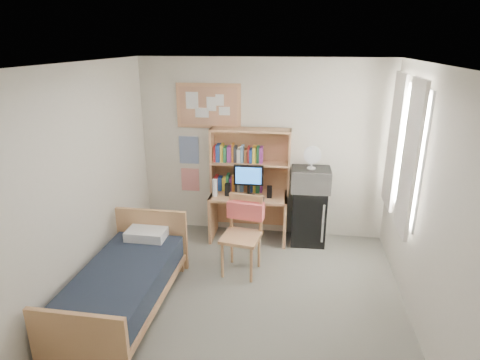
# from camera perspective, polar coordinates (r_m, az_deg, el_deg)

# --- Properties ---
(floor) EXTENTS (3.60, 4.20, 0.02)m
(floor) POSITION_cam_1_polar(r_m,az_deg,el_deg) (4.57, 0.03, -18.82)
(floor) COLOR gray
(floor) RESTS_ON ground
(ceiling) EXTENTS (3.60, 4.20, 0.02)m
(ceiling) POSITION_cam_1_polar(r_m,az_deg,el_deg) (3.61, 0.04, 15.94)
(ceiling) COLOR silver
(ceiling) RESTS_ON wall_back
(wall_back) EXTENTS (3.60, 0.04, 2.60)m
(wall_back) POSITION_cam_1_polar(r_m,az_deg,el_deg) (5.88, 3.14, 4.35)
(wall_back) COLOR silver
(wall_back) RESTS_ON floor
(wall_left) EXTENTS (0.04, 4.20, 2.60)m
(wall_left) POSITION_cam_1_polar(r_m,az_deg,el_deg) (4.52, -23.16, -1.87)
(wall_left) COLOR silver
(wall_left) RESTS_ON floor
(wall_right) EXTENTS (0.04, 4.20, 2.60)m
(wall_right) POSITION_cam_1_polar(r_m,az_deg,el_deg) (4.06, 26.10, -4.62)
(wall_right) COLOR silver
(wall_right) RESTS_ON floor
(window_unit) EXTENTS (0.10, 1.40, 1.70)m
(window_unit) POSITION_cam_1_polar(r_m,az_deg,el_deg) (5.06, 22.31, 3.96)
(window_unit) COLOR white
(window_unit) RESTS_ON wall_right
(curtain_left) EXTENTS (0.04, 0.55, 1.70)m
(curtain_left) POSITION_cam_1_polar(r_m,az_deg,el_deg) (4.67, 23.00, 2.70)
(curtain_left) COLOR white
(curtain_left) RESTS_ON wall_right
(curtain_right) EXTENTS (0.04, 0.55, 1.70)m
(curtain_right) POSITION_cam_1_polar(r_m,az_deg,el_deg) (5.43, 21.09, 5.08)
(curtain_right) COLOR white
(curtain_right) RESTS_ON wall_right
(bulletin_board) EXTENTS (0.94, 0.03, 0.64)m
(bulletin_board) POSITION_cam_1_polar(r_m,az_deg,el_deg) (5.86, -4.50, 10.47)
(bulletin_board) COLOR tan
(bulletin_board) RESTS_ON wall_back
(poster_wave) EXTENTS (0.30, 0.01, 0.42)m
(poster_wave) POSITION_cam_1_polar(r_m,az_deg,el_deg) (6.09, -7.27, 4.24)
(poster_wave) COLOR #244690
(poster_wave) RESTS_ON wall_back
(poster_japan) EXTENTS (0.28, 0.01, 0.36)m
(poster_japan) POSITION_cam_1_polar(r_m,az_deg,el_deg) (6.22, -7.09, 0.06)
(poster_japan) COLOR red
(poster_japan) RESTS_ON wall_back
(desk) EXTENTS (1.12, 0.58, 0.69)m
(desk) POSITION_cam_1_polar(r_m,az_deg,el_deg) (5.94, 1.24, -5.26)
(desk) COLOR tan
(desk) RESTS_ON floor
(desk_chair) EXTENTS (0.57, 0.57, 1.00)m
(desk_chair) POSITION_cam_1_polar(r_m,az_deg,el_deg) (5.03, 0.15, -8.04)
(desk_chair) COLOR tan
(desk_chair) RESTS_ON floor
(mini_fridge) EXTENTS (0.49, 0.49, 0.82)m
(mini_fridge) POSITION_cam_1_polar(r_m,az_deg,el_deg) (5.91, 9.69, -5.02)
(mini_fridge) COLOR black
(mini_fridge) RESTS_ON floor
(bed) EXTENTS (0.89, 1.77, 0.49)m
(bed) POSITION_cam_1_polar(r_m,az_deg,el_deg) (4.70, -16.25, -14.69)
(bed) COLOR black
(bed) RESTS_ON floor
(hutch) EXTENTS (1.15, 0.32, 0.94)m
(hutch) POSITION_cam_1_polar(r_m,az_deg,el_deg) (5.79, 1.46, 2.73)
(hutch) COLOR tan
(hutch) RESTS_ON desk
(monitor) EXTENTS (0.42, 0.04, 0.45)m
(monitor) POSITION_cam_1_polar(r_m,az_deg,el_deg) (5.67, 1.22, -0.26)
(monitor) COLOR black
(monitor) RESTS_ON desk
(keyboard) EXTENTS (0.47, 0.16, 0.02)m
(keyboard) POSITION_cam_1_polar(r_m,az_deg,el_deg) (5.61, 1.05, -2.76)
(keyboard) COLOR black
(keyboard) RESTS_ON desk
(speaker_left) EXTENTS (0.08, 0.08, 0.18)m
(speaker_left) POSITION_cam_1_polar(r_m,az_deg,el_deg) (5.75, -1.76, -1.37)
(speaker_left) COLOR black
(speaker_left) RESTS_ON desk
(speaker_right) EXTENTS (0.07, 0.07, 0.17)m
(speaker_right) POSITION_cam_1_polar(r_m,az_deg,el_deg) (5.69, 4.21, -1.69)
(speaker_right) COLOR black
(speaker_right) RESTS_ON desk
(water_bottle) EXTENTS (0.07, 0.07, 0.25)m
(water_bottle) POSITION_cam_1_polar(r_m,az_deg,el_deg) (5.73, -3.61, -1.11)
(water_bottle) COLOR white
(water_bottle) RESTS_ON desk
(hoodie) EXTENTS (0.48, 0.21, 0.22)m
(hoodie) POSITION_cam_1_polar(r_m,az_deg,el_deg) (5.09, 0.83, -4.30)
(hoodie) COLOR #FF6761
(hoodie) RESTS_ON desk_chair
(microwave) EXTENTS (0.55, 0.43, 0.31)m
(microwave) POSITION_cam_1_polar(r_m,az_deg,el_deg) (5.69, 10.01, 0.10)
(microwave) COLOR silver
(microwave) RESTS_ON mini_fridge
(desk_fan) EXTENTS (0.24, 0.24, 0.30)m
(desk_fan) POSITION_cam_1_polar(r_m,az_deg,el_deg) (5.59, 10.19, 3.05)
(desk_fan) COLOR white
(desk_fan) RESTS_ON microwave
(pillow) EXTENTS (0.48, 0.34, 0.11)m
(pillow) POSITION_cam_1_polar(r_m,az_deg,el_deg) (5.14, -13.09, -7.42)
(pillow) COLOR white
(pillow) RESTS_ON bed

